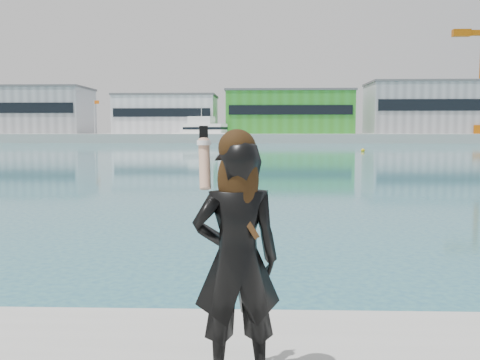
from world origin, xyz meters
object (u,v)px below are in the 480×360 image
(buoy_far, at_px, (201,146))
(motor_yacht, at_px, (207,133))
(woman, at_px, (237,253))
(buoy_near, at_px, (363,152))

(buoy_far, bearing_deg, motor_yacht, 93.59)
(buoy_far, xyz_separation_m, woman, (9.50, -87.11, 1.73))
(motor_yacht, height_order, buoy_far, motor_yacht)
(motor_yacht, height_order, buoy_near, motor_yacht)
(buoy_near, distance_m, woman, 66.42)
(buoy_far, height_order, woman, woman)
(buoy_near, bearing_deg, woman, -101.80)
(motor_yacht, bearing_deg, buoy_near, -46.44)
(buoy_near, xyz_separation_m, buoy_far, (-23.08, 22.12, 0.00))
(buoy_near, bearing_deg, buoy_far, 136.22)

